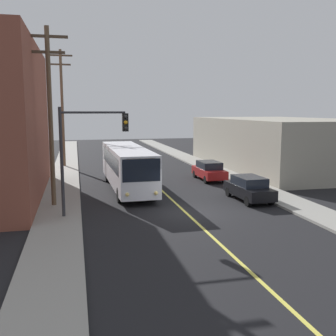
# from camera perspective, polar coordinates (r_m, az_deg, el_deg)

# --- Properties ---
(ground_plane) EXTENTS (120.00, 120.00, 0.00)m
(ground_plane) POSITION_cam_1_polar(r_m,az_deg,el_deg) (23.23, 2.63, -6.51)
(ground_plane) COLOR black
(sidewalk_left) EXTENTS (2.50, 90.00, 0.15)m
(sidewalk_left) POSITION_cam_1_polar(r_m,az_deg,el_deg) (32.15, -14.95, -2.47)
(sidewalk_left) COLOR gray
(sidewalk_left) RESTS_ON ground
(sidewalk_right) EXTENTS (2.50, 90.00, 0.15)m
(sidewalk_right) POSITION_cam_1_polar(r_m,az_deg,el_deg) (34.82, 9.64, -1.48)
(sidewalk_right) COLOR gray
(sidewalk_right) RESTS_ON ground
(lane_stripe_center) EXTENTS (0.16, 60.00, 0.01)m
(lane_stripe_center) POSITION_cam_1_polar(r_m,az_deg,el_deg) (37.58, -3.63, -0.76)
(lane_stripe_center) COLOR #D8CC4C
(lane_stripe_center) RESTS_ON ground
(building_right_warehouse) EXTENTS (12.00, 22.11, 5.11)m
(building_right_warehouse) POSITION_cam_1_polar(r_m,az_deg,el_deg) (42.63, 15.83, 3.47)
(building_right_warehouse) COLOR gray
(building_right_warehouse) RESTS_ON ground
(city_bus) EXTENTS (2.79, 12.20, 3.20)m
(city_bus) POSITION_cam_1_polar(r_m,az_deg,el_deg) (29.81, -5.97, 0.33)
(city_bus) COLOR silver
(city_bus) RESTS_ON ground
(parked_car_black) EXTENTS (1.92, 4.45, 1.62)m
(parked_car_black) POSITION_cam_1_polar(r_m,az_deg,el_deg) (26.70, 11.66, -2.86)
(parked_car_black) COLOR black
(parked_car_black) RESTS_ON ground
(parked_car_red) EXTENTS (1.84, 4.41, 1.62)m
(parked_car_red) POSITION_cam_1_polar(r_m,az_deg,el_deg) (33.94, 5.98, -0.35)
(parked_car_red) COLOR maroon
(parked_car_red) RESTS_ON ground
(utility_pole_near) EXTENTS (2.40, 0.28, 10.70)m
(utility_pole_near) POSITION_cam_1_polar(r_m,az_deg,el_deg) (24.88, -16.74, 8.14)
(utility_pole_near) COLOR brown
(utility_pole_near) RESTS_ON sidewalk_left
(utility_pole_mid) EXTENTS (2.40, 0.28, 11.95)m
(utility_pole_mid) POSITION_cam_1_polar(r_m,az_deg,el_deg) (42.64, -15.10, 9.02)
(utility_pole_mid) COLOR brown
(utility_pole_mid) RESTS_ON sidewalk_left
(traffic_signal_left_corner) EXTENTS (3.75, 0.48, 6.00)m
(traffic_signal_left_corner) POSITION_cam_1_polar(r_m,az_deg,el_deg) (22.01, -11.25, 3.88)
(traffic_signal_left_corner) COLOR #2D2D33
(traffic_signal_left_corner) RESTS_ON sidewalk_left
(fire_hydrant) EXTENTS (0.44, 0.26, 0.84)m
(fire_hydrant) POSITION_cam_1_polar(r_m,az_deg,el_deg) (30.18, 12.57, -2.10)
(fire_hydrant) COLOR red
(fire_hydrant) RESTS_ON sidewalk_right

